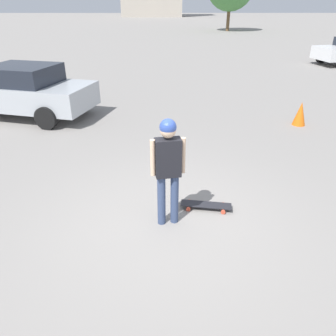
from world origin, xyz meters
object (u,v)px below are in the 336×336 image
Objects in this scene: skateboard at (206,205)px; traffic_cone at (300,114)px; person at (168,162)px; car_parked_near at (23,91)px.

traffic_cone is at bearing -117.55° from skateboard.
person reaches higher than skateboard.
skateboard is at bearing 19.35° from person.
person is 1.97× the size of skateboard.
car_parked_near reaches higher than skateboard.
person is 6.04m from traffic_cone.
skateboard is 5.31m from traffic_cone.
traffic_cone reaches higher than skateboard.
car_parked_near is (-4.33, 5.54, -0.29)m from person.
person reaches higher than car_parked_near.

